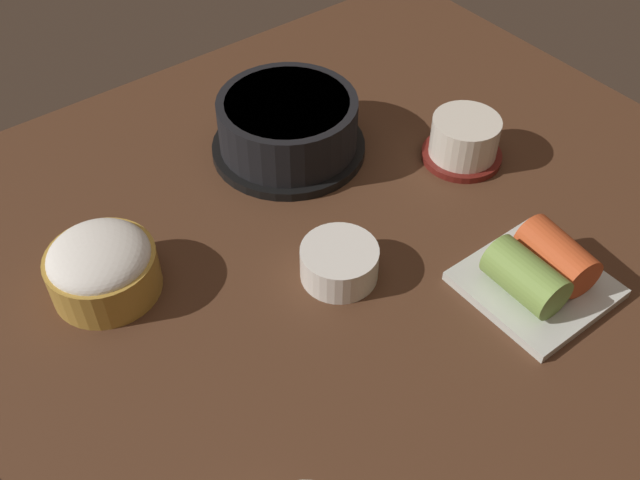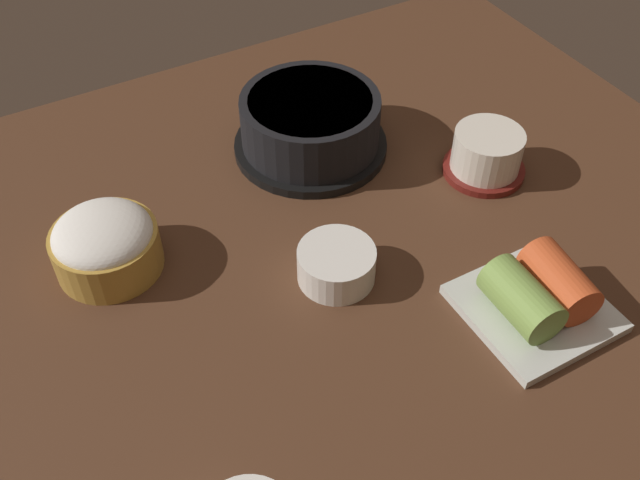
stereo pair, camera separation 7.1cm
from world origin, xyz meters
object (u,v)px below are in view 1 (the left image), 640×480
(tea_cup_with_saucer, at_px, (464,140))
(stone_pot, at_px, (288,126))
(kimchi_plate, at_px, (539,273))
(banchan_cup_center, at_px, (339,262))
(rice_bowl, at_px, (102,266))

(tea_cup_with_saucer, bearing_deg, stone_pot, 138.75)
(tea_cup_with_saucer, distance_m, kimchi_plate, 0.20)
(banchan_cup_center, xyz_separation_m, kimchi_plate, (0.14, -0.13, 0.00))
(rice_bowl, xyz_separation_m, tea_cup_with_saucer, (0.41, -0.07, -0.00))
(stone_pot, relative_size, tea_cup_with_saucer, 1.93)
(stone_pot, distance_m, tea_cup_with_saucer, 0.20)
(stone_pot, relative_size, kimchi_plate, 1.42)
(banchan_cup_center, bearing_deg, rice_bowl, 146.85)
(stone_pot, relative_size, banchan_cup_center, 2.33)
(stone_pot, bearing_deg, tea_cup_with_saucer, -41.25)
(rice_bowl, height_order, kimchi_plate, rice_bowl)
(kimchi_plate, bearing_deg, banchan_cup_center, 137.34)
(stone_pot, xyz_separation_m, kimchi_plate, (0.06, -0.31, -0.01))
(rice_bowl, height_order, tea_cup_with_saucer, rice_bowl)
(stone_pot, distance_m, rice_bowl, 0.27)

